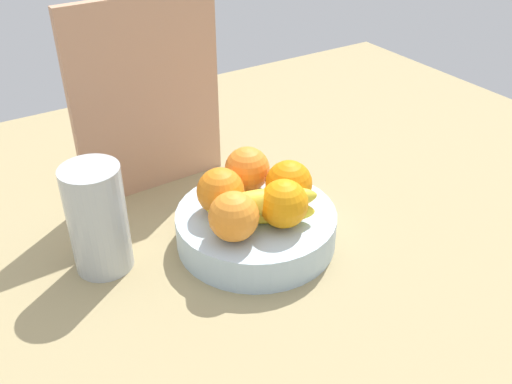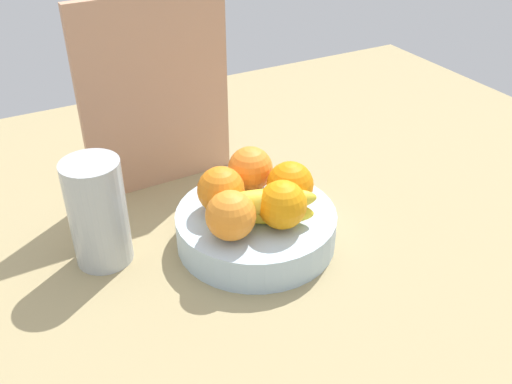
% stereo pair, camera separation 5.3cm
% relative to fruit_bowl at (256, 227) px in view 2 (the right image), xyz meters
% --- Properties ---
extents(ground_plane, '(1.80, 1.40, 0.03)m').
position_rel_fruit_bowl_xyz_m(ground_plane, '(-0.03, 0.01, -0.04)').
color(ground_plane, '#9B895E').
extents(fruit_bowl, '(0.26, 0.26, 0.06)m').
position_rel_fruit_bowl_xyz_m(fruit_bowl, '(0.00, 0.00, 0.00)').
color(fruit_bowl, '#ADC8DA').
rests_on(fruit_bowl, ground_plane).
extents(orange_front_left, '(0.08, 0.08, 0.08)m').
position_rel_fruit_bowl_xyz_m(orange_front_left, '(0.03, 0.07, 0.07)').
color(orange_front_left, orange).
rests_on(orange_front_left, fruit_bowl).
extents(orange_front_right, '(0.08, 0.08, 0.08)m').
position_rel_fruit_bowl_xyz_m(orange_front_right, '(-0.05, 0.03, 0.07)').
color(orange_front_right, orange).
rests_on(orange_front_right, fruit_bowl).
extents(orange_center, '(0.08, 0.08, 0.08)m').
position_rel_fruit_bowl_xyz_m(orange_center, '(-0.06, -0.04, 0.07)').
color(orange_center, orange).
rests_on(orange_center, fruit_bowl).
extents(orange_back_left, '(0.08, 0.08, 0.08)m').
position_rel_fruit_bowl_xyz_m(orange_back_left, '(0.02, -0.05, 0.07)').
color(orange_back_left, orange).
rests_on(orange_back_left, fruit_bowl).
extents(orange_back_right, '(0.08, 0.08, 0.08)m').
position_rel_fruit_bowl_xyz_m(orange_back_right, '(0.06, -0.00, 0.07)').
color(orange_back_right, orange).
rests_on(orange_back_right, fruit_bowl).
extents(banana_bunch, '(0.17, 0.13, 0.06)m').
position_rel_fruit_bowl_xyz_m(banana_bunch, '(-0.01, -0.03, 0.06)').
color(banana_bunch, yellow).
rests_on(banana_bunch, fruit_bowl).
extents(cutting_board, '(0.28, 0.03, 0.36)m').
position_rel_fruit_bowl_xyz_m(cutting_board, '(-0.07, 0.26, 0.15)').
color(cutting_board, tan).
rests_on(cutting_board, ground_plane).
extents(thermos_tumbler, '(0.09, 0.09, 0.18)m').
position_rel_fruit_bowl_xyz_m(thermos_tumbler, '(-0.24, 0.08, 0.06)').
color(thermos_tumbler, '#ADB5B8').
rests_on(thermos_tumbler, ground_plane).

